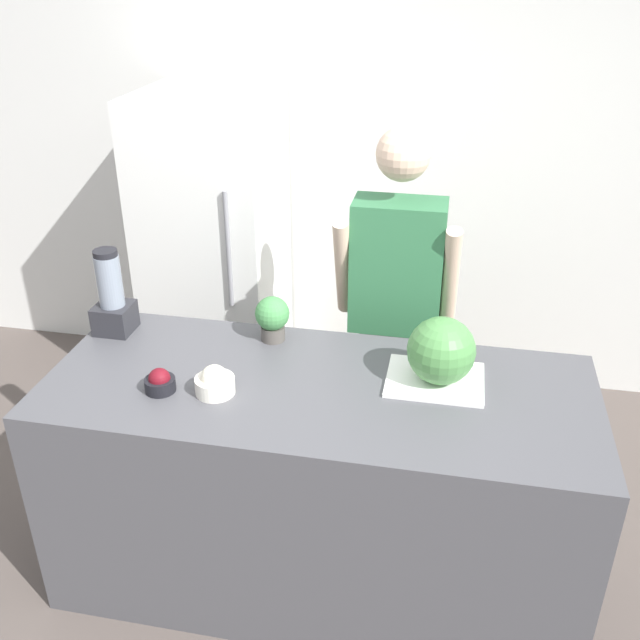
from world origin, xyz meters
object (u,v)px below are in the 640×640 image
(bowl_cherries, at_px, (160,382))
(potted_plant, at_px, (272,317))
(bowl_cream, at_px, (215,382))
(watermelon, at_px, (441,351))
(refrigerator, at_px, (215,251))
(blender, at_px, (112,299))
(person, at_px, (395,312))

(bowl_cherries, height_order, potted_plant, potted_plant)
(bowl_cherries, xyz_separation_m, bowl_cream, (0.20, 0.03, 0.01))
(watermelon, height_order, bowl_cherries, watermelon)
(bowl_cherries, bearing_deg, potted_plant, 55.83)
(potted_plant, bearing_deg, bowl_cherries, -124.17)
(refrigerator, relative_size, bowl_cherries, 15.40)
(refrigerator, distance_m, watermelon, 1.80)
(bowl_cream, bearing_deg, bowl_cherries, -172.77)
(refrigerator, relative_size, blender, 4.75)
(bowl_cherries, distance_m, potted_plant, 0.55)
(person, distance_m, potted_plant, 0.63)
(bowl_cream, bearing_deg, blender, 146.69)
(bowl_cream, bearing_deg, person, 55.98)
(watermelon, bearing_deg, bowl_cream, -164.24)
(refrigerator, relative_size, watermelon, 6.92)
(person, bearing_deg, watermelon, -69.83)
(bowl_cream, height_order, blender, blender)
(potted_plant, bearing_deg, bowl_cream, -103.87)
(refrigerator, height_order, bowl_cream, refrigerator)
(blender, bearing_deg, person, 22.53)
(bowl_cherries, height_order, bowl_cream, bowl_cream)
(bowl_cream, relative_size, blender, 0.40)
(blender, bearing_deg, bowl_cherries, -47.53)
(watermelon, bearing_deg, bowl_cherries, -165.93)
(refrigerator, xyz_separation_m, blender, (-0.06, -1.09, 0.22))
(person, distance_m, watermelon, 0.68)
(refrigerator, xyz_separation_m, person, (1.07, -0.62, 0.04))
(person, xyz_separation_m, blender, (-1.13, -0.47, 0.18))
(person, distance_m, blender, 1.24)
(bowl_cherries, relative_size, bowl_cream, 0.78)
(refrigerator, xyz_separation_m, watermelon, (1.29, -1.24, 0.21))
(bowl_cream, bearing_deg, potted_plant, 76.13)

